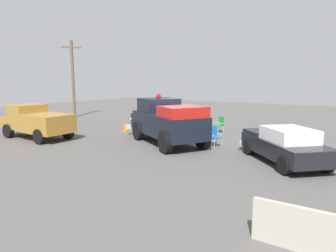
{
  "coord_description": "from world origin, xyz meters",
  "views": [
    {
      "loc": [
        7.84,
        -13.03,
        3.29
      ],
      "look_at": [
        -0.43,
        -0.41,
        0.95
      ],
      "focal_mm": 31.46,
      "sensor_mm": 36.0,
      "label": 1
    }
  ],
  "objects_px": {
    "lawn_chair_by_car": "(214,135)",
    "utility_pole": "(73,78)",
    "traffic_cone": "(126,127)",
    "vintage_fire_truck": "(166,121)",
    "classic_hot_rod": "(284,144)",
    "lawn_chair_spare": "(220,123)",
    "parked_pickup": "(36,121)"
  },
  "relations": [
    {
      "from": "lawn_chair_by_car",
      "to": "utility_pole",
      "type": "xyz_separation_m",
      "value": [
        -15.63,
        4.11,
        2.94
      ]
    },
    {
      "from": "lawn_chair_by_car",
      "to": "traffic_cone",
      "type": "xyz_separation_m",
      "value": [
        -6.68,
        0.88,
        -0.28
      ]
    },
    {
      "from": "vintage_fire_truck",
      "to": "classic_hot_rod",
      "type": "distance_m",
      "value": 6.05
    },
    {
      "from": "vintage_fire_truck",
      "to": "utility_pole",
      "type": "relative_size",
      "value": 0.92
    },
    {
      "from": "classic_hot_rod",
      "to": "traffic_cone",
      "type": "height_order",
      "value": "classic_hot_rod"
    },
    {
      "from": "lawn_chair_by_car",
      "to": "traffic_cone",
      "type": "height_order",
      "value": "lawn_chair_by_car"
    },
    {
      "from": "lawn_chair_spare",
      "to": "utility_pole",
      "type": "xyz_separation_m",
      "value": [
        -14.3,
        0.29,
        2.94
      ]
    },
    {
      "from": "parked_pickup",
      "to": "lawn_chair_by_car",
      "type": "distance_m",
      "value": 10.11
    },
    {
      "from": "lawn_chair_spare",
      "to": "traffic_cone",
      "type": "height_order",
      "value": "lawn_chair_spare"
    },
    {
      "from": "classic_hot_rod",
      "to": "utility_pole",
      "type": "distance_m",
      "value": 20.11
    },
    {
      "from": "lawn_chair_spare",
      "to": "traffic_cone",
      "type": "bearing_deg",
      "value": -151.19
    },
    {
      "from": "lawn_chair_by_car",
      "to": "traffic_cone",
      "type": "relative_size",
      "value": 1.61
    },
    {
      "from": "vintage_fire_truck",
      "to": "lawn_chair_spare",
      "type": "relative_size",
      "value": 6.11
    },
    {
      "from": "vintage_fire_truck",
      "to": "utility_pole",
      "type": "distance_m",
      "value": 14.24
    },
    {
      "from": "utility_pole",
      "to": "traffic_cone",
      "type": "relative_size",
      "value": 10.66
    },
    {
      "from": "utility_pole",
      "to": "traffic_cone",
      "type": "bearing_deg",
      "value": -19.79
    },
    {
      "from": "parked_pickup",
      "to": "lawn_chair_spare",
      "type": "distance_m",
      "value": 11.01
    },
    {
      "from": "parked_pickup",
      "to": "traffic_cone",
      "type": "bearing_deg",
      "value": 58.66
    },
    {
      "from": "classic_hot_rod",
      "to": "parked_pickup",
      "type": "relative_size",
      "value": 0.92
    },
    {
      "from": "vintage_fire_truck",
      "to": "parked_pickup",
      "type": "height_order",
      "value": "vintage_fire_truck"
    },
    {
      "from": "classic_hot_rod",
      "to": "utility_pole",
      "type": "bearing_deg",
      "value": 164.62
    },
    {
      "from": "parked_pickup",
      "to": "traffic_cone",
      "type": "height_order",
      "value": "parked_pickup"
    },
    {
      "from": "lawn_chair_spare",
      "to": "traffic_cone",
      "type": "relative_size",
      "value": 1.61
    },
    {
      "from": "classic_hot_rod",
      "to": "lawn_chair_by_car",
      "type": "height_order",
      "value": "classic_hot_rod"
    },
    {
      "from": "vintage_fire_truck",
      "to": "traffic_cone",
      "type": "relative_size",
      "value": 9.81
    },
    {
      "from": "parked_pickup",
      "to": "lawn_chair_spare",
      "type": "xyz_separation_m",
      "value": [
        8.09,
        7.46,
        -0.4
      ]
    },
    {
      "from": "vintage_fire_truck",
      "to": "traffic_cone",
      "type": "height_order",
      "value": "vintage_fire_truck"
    },
    {
      "from": "utility_pole",
      "to": "lawn_chair_spare",
      "type": "bearing_deg",
      "value": -1.14
    },
    {
      "from": "classic_hot_rod",
      "to": "lawn_chair_spare",
      "type": "xyz_separation_m",
      "value": [
        -4.91,
        5.0,
        -0.16
      ]
    },
    {
      "from": "vintage_fire_truck",
      "to": "parked_pickup",
      "type": "relative_size",
      "value": 1.29
    },
    {
      "from": "lawn_chair_by_car",
      "to": "classic_hot_rod",
      "type": "bearing_deg",
      "value": -18.26
    },
    {
      "from": "parked_pickup",
      "to": "vintage_fire_truck",
      "type": "bearing_deg",
      "value": 22.71
    }
  ]
}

